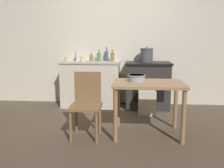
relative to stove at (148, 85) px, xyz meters
The scene contains 16 objects.
ground_plane 1.48m from the stove, 116.29° to the right, with size 14.00×14.00×0.00m, color brown.
wall_back 1.09m from the stove, 152.72° to the left, with size 8.00×0.07×2.55m.
counter_cabinet 1.10m from the stove, behind, with size 1.13×0.56×0.88m.
stove is the anchor object (origin of this frame).
work_table 1.44m from the stove, 93.00° to the right, with size 0.93×0.69×0.73m.
chair 1.79m from the stove, 120.00° to the right, with size 0.40×0.40×0.86m.
flour_sack 0.55m from the stove, 93.85° to the right, with size 0.30×0.21×0.42m, color beige.
stock_pot 0.57m from the stove, 115.71° to the left, with size 0.25×0.25×0.28m.
mixing_bowl_large 1.43m from the stove, 99.59° to the right, with size 0.24×0.24×0.09m.
bottle_far_left 1.20m from the stove, behind, with size 0.08×0.08×0.16m.
bottle_left 1.09m from the stove, behind, with size 0.08×0.08×0.23m.
bottle_mid_left 0.98m from the stove, 168.41° to the left, with size 0.07×0.07×0.27m.
bottle_center_left 0.86m from the stove, behind, with size 0.07×0.07×0.23m.
bottle_center 1.48m from the stove, behind, with size 0.07×0.07×0.25m.
cup_center_right 1.61m from the stove, behind, with size 0.09×0.09×0.10m, color beige.
cup_mid_right 1.34m from the stove, behind, with size 0.08×0.08×0.10m, color beige.
Camera 1 is at (0.35, -3.46, 1.27)m, focal length 40.00 mm.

